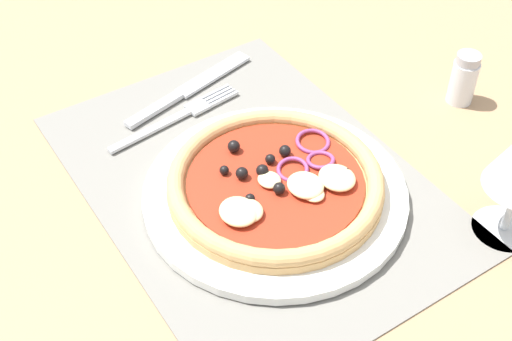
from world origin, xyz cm
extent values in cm
cube|color=#9E7A56|center=(0.00, 0.00, -1.20)|extent=(190.00, 140.00, 2.40)
cube|color=slate|center=(0.00, 0.00, 0.20)|extent=(45.78, 32.51, 0.40)
cylinder|color=silver|center=(3.81, 0.66, 0.94)|extent=(27.85, 27.85, 1.07)
cylinder|color=tan|center=(3.81, 0.66, 1.97)|extent=(22.60, 22.60, 1.00)
torus|color=tan|center=(3.81, 0.66, 2.83)|extent=(22.59, 22.59, 1.80)
cylinder|color=#A82D19|center=(3.81, 0.66, 2.62)|extent=(18.53, 18.53, 0.30)
ellipsoid|color=beige|center=(6.50, 2.51, 3.38)|extent=(4.03, 3.63, 1.21)
ellipsoid|color=beige|center=(7.71, 2.61, 3.14)|extent=(2.47, 2.23, 0.74)
ellipsoid|color=beige|center=(6.16, -4.26, 3.27)|extent=(3.36, 3.02, 1.01)
ellipsoid|color=beige|center=(3.65, 0.49, 3.16)|extent=(2.61, 2.34, 0.78)
ellipsoid|color=beige|center=(7.40, 5.87, 3.38)|extent=(4.09, 3.68, 1.23)
ellipsoid|color=beige|center=(5.91, -5.14, 3.39)|extent=(4.15, 3.74, 1.25)
sphere|color=black|center=(-2.47, -0.50, 3.45)|extent=(1.36, 1.36, 1.36)
sphere|color=black|center=(5.43, 0.12, 3.40)|extent=(1.25, 1.25, 1.25)
sphere|color=black|center=(1.23, 1.73, 3.32)|extent=(1.09, 1.09, 1.09)
sphere|color=black|center=(0.41, -3.21, 3.28)|extent=(1.01, 1.01, 1.01)
sphere|color=black|center=(4.94, -3.18, 3.28)|extent=(1.03, 1.03, 1.03)
sphere|color=black|center=(1.52, -1.99, 3.43)|extent=(1.31, 1.31, 1.31)
sphere|color=black|center=(2.34, 0.29, 3.43)|extent=(1.32, 1.32, 1.32)
sphere|color=black|center=(1.09, 3.73, 3.41)|extent=(1.28, 1.28, 1.28)
sphere|color=black|center=(7.20, 7.22, 3.27)|extent=(1.00, 1.00, 1.00)
torus|color=#8E3D75|center=(4.02, 6.32, 3.02)|extent=(3.12, 3.09, 0.83)
torus|color=#8E3D75|center=(1.14, 7.43, 3.02)|extent=(3.85, 3.83, 0.81)
torus|color=#8E3D75|center=(3.59, 2.99, 3.02)|extent=(3.48, 3.45, 1.18)
cube|color=silver|center=(-12.90, -5.58, 0.62)|extent=(2.32, 11.18, 0.44)
cube|color=silver|center=(-13.77, 1.20, 0.62)|extent=(2.50, 2.78, 0.44)
cube|color=silver|center=(-13.32, 4.71, 0.62)|extent=(0.87, 4.33, 0.44)
cube|color=silver|center=(-13.91, 4.63, 0.62)|extent=(0.87, 4.33, 0.44)
cube|color=silver|center=(-14.51, 4.56, 0.62)|extent=(0.87, 4.33, 0.44)
cube|color=silver|center=(-15.10, 4.48, 0.62)|extent=(0.87, 4.33, 0.44)
cube|color=silver|center=(-16.08, -3.43, 0.71)|extent=(3.32, 8.46, 0.62)
cube|color=silver|center=(-18.54, 6.26, 0.62)|extent=(4.78, 11.74, 0.44)
cylinder|color=silver|center=(20.02, 17.72, 0.20)|extent=(6.40, 6.40, 0.40)
cylinder|color=silver|center=(20.02, 17.72, 3.40)|extent=(0.80, 0.80, 6.00)
cylinder|color=silver|center=(2.05, 29.43, 2.75)|extent=(3.20, 3.20, 5.50)
cylinder|color=#ADADB2|center=(2.05, 29.43, 6.10)|extent=(2.88, 2.88, 1.20)
camera|label=1|loc=(45.45, -28.84, 52.71)|focal=48.44mm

